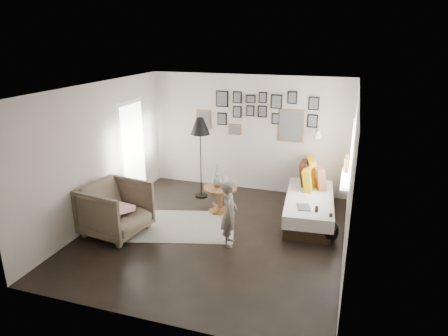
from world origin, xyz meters
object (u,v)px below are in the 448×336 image
(magazine_basket, at_px, (109,222))
(demijohn_large, at_px, (315,224))
(daybed, at_px, (310,202))
(armchair, at_px, (116,209))
(demijohn_small, at_px, (329,231))
(floor_lamp, at_px, (200,129))
(child, at_px, (229,213))
(vase, at_px, (217,180))
(pedestal_table, at_px, (220,200))

(magazine_basket, height_order, demijohn_large, demijohn_large)
(magazine_basket, bearing_deg, daybed, 27.62)
(armchair, relative_size, magazine_basket, 2.46)
(armchair, bearing_deg, demijohn_small, -68.07)
(demijohn_large, distance_m, demijohn_small, 0.28)
(floor_lamp, bearing_deg, child, -56.57)
(floor_lamp, distance_m, demijohn_large, 3.09)
(armchair, bearing_deg, demijohn_large, -65.24)
(demijohn_small, height_order, child, child)
(vase, height_order, daybed, daybed)
(pedestal_table, height_order, demijohn_large, demijohn_large)
(vase, distance_m, demijohn_large, 2.12)
(vase, height_order, child, child)
(pedestal_table, distance_m, magazine_basket, 2.20)
(pedestal_table, xyz_separation_m, vase, (-0.08, 0.02, 0.43))
(magazine_basket, bearing_deg, armchair, 3.51)
(demijohn_small, relative_size, child, 0.45)
(daybed, xyz_separation_m, magazine_basket, (-3.38, -1.77, -0.10))
(demijohn_small, bearing_deg, magazine_basket, -167.04)
(demijohn_large, bearing_deg, demijohn_small, -25.56)
(daybed, bearing_deg, demijohn_small, -68.37)
(pedestal_table, distance_m, child, 1.37)
(vase, bearing_deg, magazine_basket, -136.38)
(floor_lamp, bearing_deg, magazine_basket, -115.41)
(pedestal_table, relative_size, magazine_basket, 1.60)
(pedestal_table, relative_size, demijohn_small, 1.29)
(armchair, bearing_deg, daybed, -52.76)
(vase, bearing_deg, daybed, 8.82)
(vase, xyz_separation_m, floor_lamp, (-0.57, 0.60, 0.85))
(floor_lamp, bearing_deg, pedestal_table, -43.73)
(daybed, xyz_separation_m, demijohn_large, (0.19, -0.77, -0.09))
(floor_lamp, distance_m, child, 2.39)
(demijohn_large, bearing_deg, pedestal_table, 166.41)
(vase, relative_size, armchair, 0.46)
(armchair, xyz_separation_m, magazine_basket, (-0.17, -0.01, -0.26))
(pedestal_table, height_order, armchair, armchair)
(daybed, height_order, armchair, daybed)
(demijohn_large, bearing_deg, vase, 166.39)
(daybed, relative_size, child, 1.88)
(floor_lamp, xyz_separation_m, demijohn_large, (2.58, -1.09, -1.30))
(daybed, distance_m, child, 1.94)
(vase, relative_size, child, 0.42)
(vase, relative_size, floor_lamp, 0.27)
(magazine_basket, bearing_deg, pedestal_table, 41.80)
(pedestal_table, distance_m, demijohn_large, 1.98)
(pedestal_table, relative_size, vase, 1.40)
(daybed, height_order, floor_lamp, floor_lamp)
(floor_lamp, height_order, magazine_basket, floor_lamp)
(child, bearing_deg, floor_lamp, 21.26)
(child, bearing_deg, magazine_basket, 84.41)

